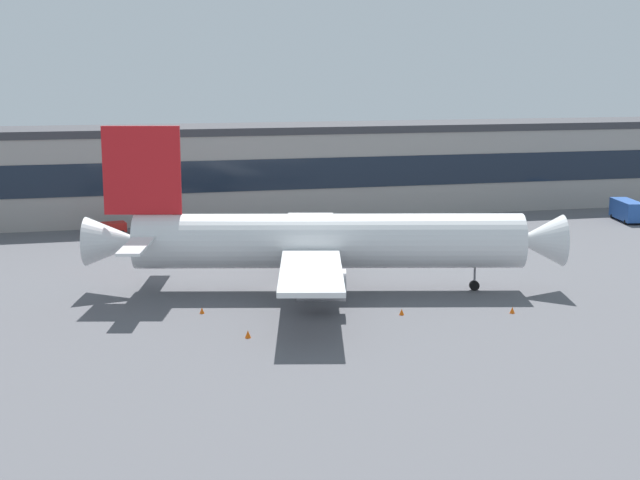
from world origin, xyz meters
TOP-DOWN VIEW (x-y plane):
  - ground_plane at (0.00, 0.00)m, footprint 600.00×600.00m
  - terminal_building at (0.00, 51.63)m, footprint 190.60×15.14m
  - airliner at (3.05, -2.45)m, footprint 52.21×44.41m
  - fuel_truck at (62.43, 30.47)m, footprint 4.47×8.80m
  - pushback_tractor at (-18.60, 39.27)m, footprint 5.17×3.37m
  - follow_me_car at (-5.23, 34.32)m, footprint 4.76×3.85m
  - traffic_cone_0 at (8.33, -14.26)m, footprint 0.51×0.51m
  - traffic_cone_1 at (-7.95, -18.22)m, footprint 0.57×0.57m
  - traffic_cone_2 at (-10.96, -8.72)m, footprint 0.50×0.50m
  - traffic_cone_3 at (19.34, -16.42)m, footprint 0.53×0.53m

SIDE VIEW (x-z plane):
  - ground_plane at x=0.00m, z-range 0.00..0.00m
  - traffic_cone_2 at x=-10.96m, z-range 0.00..0.62m
  - traffic_cone_0 at x=8.33m, z-range 0.00..0.63m
  - traffic_cone_3 at x=19.34m, z-range 0.00..0.67m
  - traffic_cone_1 at x=-7.95m, z-range 0.00..0.72m
  - pushback_tractor at x=-18.60m, z-range 0.17..1.92m
  - follow_me_car at x=-5.23m, z-range 0.17..2.02m
  - fuel_truck at x=62.43m, z-range 0.21..3.56m
  - airliner at x=3.05m, z-range -3.49..14.72m
  - terminal_building at x=0.00m, z-range 0.02..15.04m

